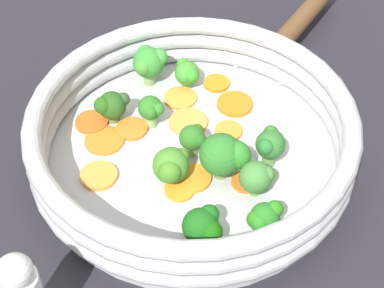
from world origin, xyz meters
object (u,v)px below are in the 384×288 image
at_px(carrot_slice_6, 244,184).
at_px(carrot_slice_11, 92,122).
at_px(carrot_slice_0, 217,83).
at_px(carrot_slice_7, 235,104).
at_px(broccoli_floret_4, 270,145).
at_px(broccoli_floret_7, 258,177).
at_px(broccoli_floret_0, 151,109).
at_px(carrot_slice_4, 180,189).
at_px(broccoli_floret_1, 264,218).
at_px(broccoli_floret_8, 197,138).
at_px(broccoli_floret_3, 111,106).
at_px(broccoli_floret_2, 187,73).
at_px(broccoli_floret_5, 149,62).
at_px(carrot_slice_2, 193,178).
at_px(carrot_slice_9, 229,131).
at_px(broccoli_floret_10, 203,226).
at_px(carrot_slice_3, 229,151).
at_px(carrot_slice_10, 104,140).
at_px(carrot_slice_5, 188,122).
at_px(broccoli_floret_6, 171,166).
at_px(broccoli_floret_9, 226,155).
at_px(carrot_slice_12, 99,176).
at_px(carrot_slice_1, 180,98).
at_px(carrot_slice_8, 132,129).
at_px(skillet, 192,158).

xyz_separation_m(carrot_slice_6, carrot_slice_11, (0.03, -0.19, 0.00)).
height_order(carrot_slice_0, carrot_slice_7, same).
bearing_deg(broccoli_floret_4, broccoli_floret_7, 16.84).
bearing_deg(broccoli_floret_0, carrot_slice_0, 170.45).
relative_size(carrot_slice_4, broccoli_floret_1, 0.85).
bearing_deg(broccoli_floret_8, broccoli_floret_3, -81.40).
height_order(broccoli_floret_1, broccoli_floret_2, broccoli_floret_1).
distance_m(carrot_slice_6, broccoli_floret_5, 0.20).
bearing_deg(carrot_slice_2, broccoli_floret_1, 82.17).
xyz_separation_m(broccoli_floret_2, broccoli_floret_8, (0.08, 0.08, 0.00)).
bearing_deg(carrot_slice_9, broccoli_floret_10, 25.56).
bearing_deg(carrot_slice_7, carrot_slice_11, -42.19).
bearing_deg(broccoli_floret_2, carrot_slice_7, 95.86).
relative_size(carrot_slice_9, broccoli_floret_4, 0.69).
distance_m(carrot_slice_3, carrot_slice_10, 0.14).
distance_m(carrot_slice_4, carrot_slice_5, 0.10).
xyz_separation_m(broccoli_floret_6, broccoli_floret_9, (-0.04, 0.04, 0.01)).
height_order(carrot_slice_9, broccoli_floret_1, broccoli_floret_1).
bearing_deg(carrot_slice_4, carrot_slice_0, -157.10).
relative_size(broccoli_floret_1, broccoli_floret_10, 0.90).
bearing_deg(carrot_slice_4, carrot_slice_9, -174.94).
xyz_separation_m(carrot_slice_3, carrot_slice_4, (0.08, -0.01, 0.00)).
distance_m(broccoli_floret_5, broccoli_floret_8, 0.13).
distance_m(carrot_slice_3, carrot_slice_5, 0.07).
bearing_deg(broccoli_floret_9, broccoli_floret_10, 21.27).
height_order(carrot_slice_4, carrot_slice_7, same).
relative_size(carrot_slice_12, broccoli_floret_10, 0.95).
bearing_deg(broccoli_floret_10, carrot_slice_9, -154.44).
xyz_separation_m(carrot_slice_7, broccoli_floret_5, (0.03, -0.11, 0.03)).
height_order(carrot_slice_1, carrot_slice_8, carrot_slice_8).
bearing_deg(broccoli_floret_10, carrot_slice_10, -104.04).
bearing_deg(carrot_slice_1, broccoli_floret_3, -27.74).
relative_size(carrot_slice_5, broccoli_floret_4, 0.99).
bearing_deg(broccoli_floret_8, broccoli_floret_10, 39.93).
relative_size(carrot_slice_0, broccoli_floret_9, 0.58).
xyz_separation_m(carrot_slice_10, broccoli_floret_1, (-0.00, 0.21, 0.02)).
bearing_deg(carrot_slice_8, carrot_slice_2, 80.16).
xyz_separation_m(carrot_slice_9, carrot_slice_12, (0.14, -0.07, 0.00)).
bearing_deg(broccoli_floret_8, broccoli_floret_0, -93.84).
relative_size(broccoli_floret_6, broccoli_floret_7, 1.07).
bearing_deg(broccoli_floret_9, broccoli_floret_5, -113.45).
bearing_deg(skillet, broccoli_floret_1, 70.20).
distance_m(carrot_slice_4, carrot_slice_8, 0.11).
bearing_deg(carrot_slice_12, carrot_slice_8, -166.01).
height_order(carrot_slice_8, broccoli_floret_6, broccoli_floret_6).
height_order(carrot_slice_9, broccoli_floret_0, broccoli_floret_0).
distance_m(carrot_slice_12, broccoli_floret_2, 0.18).
xyz_separation_m(carrot_slice_2, carrot_slice_9, (-0.08, -0.01, -0.00)).
xyz_separation_m(carrot_slice_0, carrot_slice_10, (0.16, -0.04, -0.00)).
xyz_separation_m(carrot_slice_2, broccoli_floret_8, (-0.03, -0.02, 0.02)).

